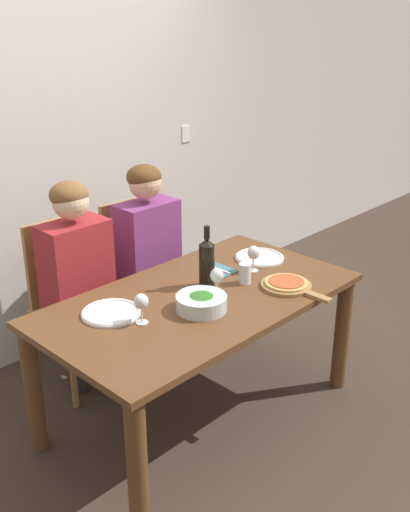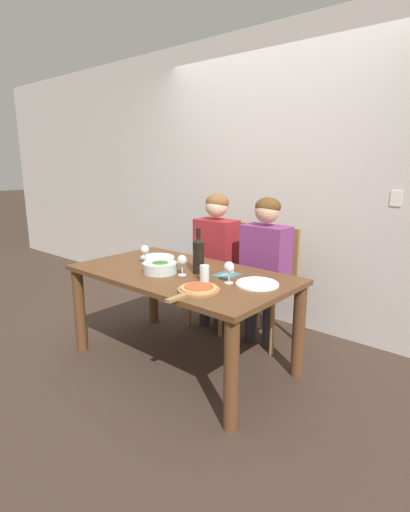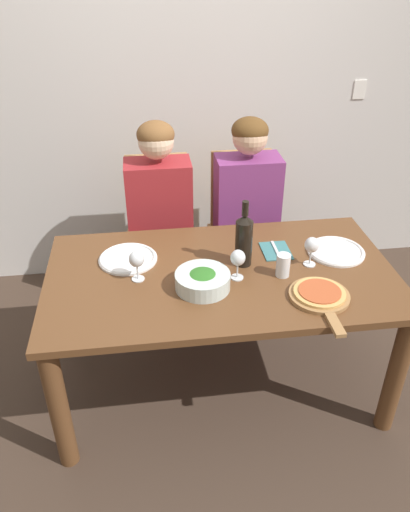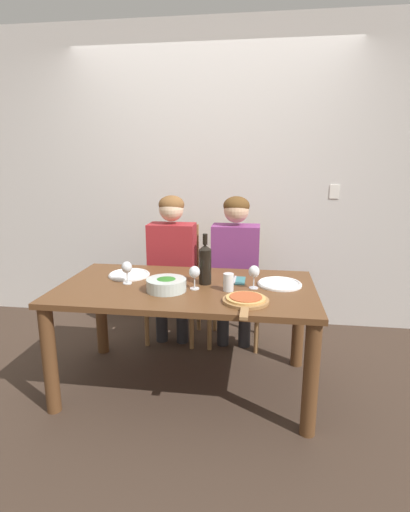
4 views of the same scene
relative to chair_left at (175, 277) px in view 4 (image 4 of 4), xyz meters
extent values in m
plane|color=#3D2D23|center=(0.25, -0.82, -0.53)|extent=(40.00, 40.00, 0.00)
cube|color=silver|center=(0.25, 0.43, 0.82)|extent=(10.00, 0.05, 2.70)
cube|color=white|center=(1.35, 0.40, 0.72)|extent=(0.08, 0.01, 0.12)
cube|color=brown|center=(0.25, -0.82, 0.18)|extent=(1.66, 0.92, 0.04)
cylinder|color=brown|center=(-0.52, -1.22, -0.18)|extent=(0.09, 0.09, 0.69)
cylinder|color=brown|center=(1.03, -1.22, -0.18)|extent=(0.09, 0.09, 0.69)
cylinder|color=brown|center=(-0.52, -0.42, -0.18)|extent=(0.09, 0.09, 0.69)
cylinder|color=brown|center=(1.03, -0.42, -0.18)|extent=(0.09, 0.09, 0.69)
cube|color=#9E7042|center=(0.00, -0.08, -0.07)|extent=(0.42, 0.42, 0.04)
cube|color=#9E7042|center=(0.00, 0.12, 0.20)|extent=(0.38, 0.03, 0.51)
cylinder|color=#9E7042|center=(-0.19, -0.27, -0.31)|extent=(0.04, 0.04, 0.44)
cylinder|color=#9E7042|center=(0.19, -0.27, -0.31)|extent=(0.04, 0.04, 0.44)
cylinder|color=#9E7042|center=(-0.19, 0.11, -0.31)|extent=(0.04, 0.04, 0.44)
cylinder|color=#9E7042|center=(0.19, 0.11, -0.31)|extent=(0.04, 0.04, 0.44)
cube|color=#9E7042|center=(0.53, -0.08, -0.07)|extent=(0.42, 0.42, 0.04)
cube|color=#9E7042|center=(0.53, 0.12, 0.20)|extent=(0.38, 0.03, 0.51)
cylinder|color=#9E7042|center=(0.34, -0.27, -0.31)|extent=(0.04, 0.04, 0.44)
cylinder|color=#9E7042|center=(0.72, -0.27, -0.31)|extent=(0.04, 0.04, 0.44)
cylinder|color=#9E7042|center=(0.34, 0.11, -0.31)|extent=(0.04, 0.04, 0.44)
cylinder|color=#9E7042|center=(0.72, 0.11, -0.31)|extent=(0.04, 0.04, 0.44)
cylinder|color=#28282D|center=(-0.09, -0.16, -0.29)|extent=(0.10, 0.10, 0.47)
cylinder|color=#28282D|center=(0.09, -0.16, -0.29)|extent=(0.10, 0.10, 0.47)
cube|color=maroon|center=(0.00, -0.10, 0.22)|extent=(0.38, 0.22, 0.54)
cylinder|color=maroon|center=(-0.20, -0.34, 0.07)|extent=(0.07, 0.31, 0.14)
cylinder|color=maroon|center=(0.20, -0.34, 0.07)|extent=(0.07, 0.31, 0.14)
sphere|color=beige|center=(0.00, -0.10, 0.61)|extent=(0.20, 0.20, 0.20)
ellipsoid|color=brown|center=(0.00, -0.09, 0.64)|extent=(0.21, 0.21, 0.15)
cylinder|color=#28282D|center=(0.44, -0.16, -0.29)|extent=(0.10, 0.10, 0.47)
cylinder|color=#28282D|center=(0.62, -0.16, -0.29)|extent=(0.10, 0.10, 0.47)
cube|color=#7A3370|center=(0.53, -0.10, 0.22)|extent=(0.38, 0.22, 0.54)
cylinder|color=#7A3370|center=(0.33, -0.34, 0.07)|extent=(0.07, 0.31, 0.14)
cylinder|color=#7A3370|center=(0.73, -0.34, 0.07)|extent=(0.07, 0.31, 0.14)
sphere|color=#DBAD89|center=(0.53, -0.10, 0.61)|extent=(0.20, 0.20, 0.20)
ellipsoid|color=#563819|center=(0.53, -0.09, 0.64)|extent=(0.21, 0.21, 0.15)
cylinder|color=black|center=(0.37, -0.76, 0.31)|extent=(0.08, 0.08, 0.23)
cone|color=black|center=(0.37, -0.76, 0.45)|extent=(0.08, 0.08, 0.03)
cylinder|color=black|center=(0.37, -0.76, 0.50)|extent=(0.03, 0.03, 0.07)
cylinder|color=silver|center=(0.15, -0.93, 0.24)|extent=(0.25, 0.25, 0.08)
ellipsoid|color=#2D6B23|center=(0.15, -0.93, 0.24)|extent=(0.21, 0.21, 0.08)
cylinder|color=white|center=(-0.19, -0.65, 0.20)|extent=(0.29, 0.29, 0.01)
torus|color=white|center=(-0.19, -0.65, 0.21)|extent=(0.28, 0.28, 0.02)
cylinder|color=white|center=(0.86, -0.72, 0.20)|extent=(0.29, 0.29, 0.01)
torus|color=white|center=(0.86, -0.72, 0.21)|extent=(0.28, 0.28, 0.02)
cylinder|color=#9E7042|center=(0.65, -1.07, 0.21)|extent=(0.27, 0.27, 0.02)
cube|color=#9E7042|center=(0.65, -1.28, 0.21)|extent=(0.04, 0.14, 0.02)
cylinder|color=tan|center=(0.65, -1.07, 0.22)|extent=(0.23, 0.23, 0.01)
cylinder|color=#AD4C28|center=(0.65, -1.07, 0.23)|extent=(0.19, 0.19, 0.01)
cylinder|color=silver|center=(-0.14, -0.83, 0.20)|extent=(0.06, 0.06, 0.01)
cylinder|color=silver|center=(-0.14, -0.83, 0.24)|extent=(0.01, 0.01, 0.07)
ellipsoid|color=silver|center=(-0.14, -0.83, 0.31)|extent=(0.07, 0.07, 0.08)
ellipsoid|color=maroon|center=(-0.14, -0.83, 0.30)|extent=(0.06, 0.06, 0.03)
cylinder|color=silver|center=(0.69, -0.81, 0.20)|extent=(0.06, 0.06, 0.01)
cylinder|color=silver|center=(0.69, -0.81, 0.24)|extent=(0.01, 0.01, 0.07)
ellipsoid|color=silver|center=(0.69, -0.81, 0.31)|extent=(0.07, 0.07, 0.08)
ellipsoid|color=maroon|center=(0.69, -0.81, 0.30)|extent=(0.06, 0.06, 0.03)
cylinder|color=silver|center=(0.32, -0.88, 0.20)|extent=(0.06, 0.06, 0.01)
cylinder|color=silver|center=(0.32, -0.88, 0.24)|extent=(0.01, 0.01, 0.07)
ellipsoid|color=silver|center=(0.32, -0.88, 0.31)|extent=(0.07, 0.07, 0.08)
ellipsoid|color=maroon|center=(0.32, -0.88, 0.30)|extent=(0.06, 0.06, 0.03)
cylinder|color=silver|center=(0.54, -0.88, 0.26)|extent=(0.07, 0.07, 0.11)
cube|color=#387075|center=(0.56, -0.67, 0.20)|extent=(0.14, 0.18, 0.01)
cube|color=silver|center=(0.56, -0.67, 0.21)|extent=(0.01, 0.17, 0.01)
camera|label=1|loc=(-1.72, -2.76, 1.55)|focal=42.00mm
camera|label=2|loc=(2.25, -2.86, 1.00)|focal=28.00mm
camera|label=3|loc=(-0.08, -2.77, 1.53)|focal=35.00mm
camera|label=4|loc=(0.72, -3.26, 1.00)|focal=28.00mm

